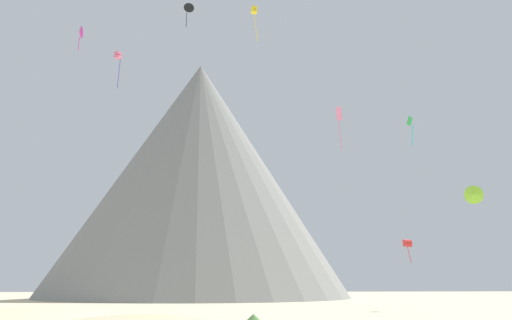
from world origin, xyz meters
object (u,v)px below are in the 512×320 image
(kite_black_high, at_px, (189,8))
(kite_lime_low, at_px, (474,195))
(rock_massif, at_px, (200,181))
(kite_pink_mid, at_px, (339,119))
(kite_red_low, at_px, (407,243))
(kite_green_mid, at_px, (410,125))
(kite_magenta_high, at_px, (80,32))
(bush_near_right, at_px, (98,320))
(bush_far_left, at_px, (253,320))
(kite_rainbow_high, at_px, (118,57))
(kite_yellow_high, at_px, (254,11))

(kite_black_high, relative_size, kite_lime_low, 2.03)
(rock_massif, xyz_separation_m, kite_pink_mid, (14.24, -87.42, -10.33))
(kite_red_low, height_order, kite_green_mid, kite_green_mid)
(kite_magenta_high, xyz_separation_m, kite_red_low, (41.94, 13.61, -22.56))
(bush_near_right, bearing_deg, kite_magenta_high, 120.58)
(bush_far_left, relative_size, kite_rainbow_high, 0.41)
(kite_black_high, relative_size, kite_rainbow_high, 0.69)
(bush_far_left, bearing_deg, kite_lime_low, 8.50)
(kite_yellow_high, bearing_deg, kite_pink_mid, 13.30)
(bush_far_left, bearing_deg, bush_near_right, 171.38)
(kite_black_high, bearing_deg, kite_red_low, 174.13)
(kite_red_low, xyz_separation_m, kite_rainbow_high, (-39.95, -0.64, 25.40))
(kite_rainbow_high, bearing_deg, rock_massif, -162.62)
(kite_yellow_high, bearing_deg, bush_near_right, -39.88)
(kite_yellow_high, bearing_deg, bush_far_left, -8.34)
(kite_lime_low, xyz_separation_m, kite_rainbow_high, (-38.43, 21.69, 22.35))
(bush_far_left, bearing_deg, kite_black_high, 106.56)
(kite_green_mid, bearing_deg, kite_black_high, -34.06)
(kite_rainbow_high, bearing_deg, bush_far_left, 60.97)
(bush_far_left, distance_m, kite_rainbow_high, 45.11)
(kite_black_high, height_order, kite_lime_low, kite_black_high)
(rock_massif, height_order, kite_pink_mid, rock_massif)
(kite_black_high, height_order, kite_green_mid, kite_black_high)
(bush_near_right, xyz_separation_m, kite_pink_mid, (21.06, -0.73, 17.90))
(bush_near_right, xyz_separation_m, kite_black_high, (5.67, 22.41, 41.15))
(kite_yellow_high, bearing_deg, kite_rainbow_high, -102.22)
(kite_lime_low, bearing_deg, rock_massif, 126.60)
(rock_massif, relative_size, kite_magenta_high, 34.99)
(kite_rainbow_high, bearing_deg, kite_red_low, 117.85)
(bush_far_left, xyz_separation_m, rock_massif, (-6.10, 88.65, 28.20))
(kite_magenta_high, height_order, kite_red_low, kite_magenta_high)
(kite_green_mid, bearing_deg, kite_yellow_high, -44.88)
(kite_black_high, relative_size, kite_red_low, 1.16)
(kite_black_high, distance_m, kite_rainbow_high, 12.17)
(kite_pink_mid, bearing_deg, kite_yellow_high, 30.45)
(bush_far_left, height_order, kite_pink_mid, kite_pink_mid)
(bush_near_right, bearing_deg, bush_far_left, -8.62)
(bush_near_right, bearing_deg, kite_pink_mid, -1.99)
(kite_green_mid, bearing_deg, kite_lime_low, -176.97)
(kite_green_mid, bearing_deg, kite_pink_mid, 25.23)
(bush_near_right, height_order, kite_black_high, kite_black_high)
(kite_black_high, bearing_deg, kite_yellow_high, 157.42)
(rock_massif, height_order, kite_red_low, rock_massif)
(kite_magenta_high, relative_size, kite_lime_low, 1.62)
(kite_rainbow_high, bearing_deg, kite_pink_mid, 73.44)
(kite_rainbow_high, relative_size, kite_yellow_high, 1.05)
(kite_red_low, distance_m, kite_pink_mid, 30.16)
(rock_massif, bearing_deg, kite_pink_mid, -80.75)
(bush_near_right, distance_m, kite_yellow_high, 47.06)
(kite_black_high, xyz_separation_m, kite_rainbow_high, (-9.58, 0.55, -7.49))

